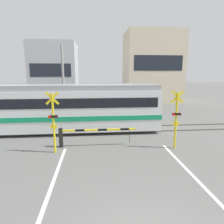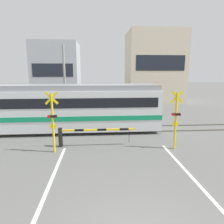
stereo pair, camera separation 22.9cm
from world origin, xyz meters
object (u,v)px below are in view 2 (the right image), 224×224
Objects in this scene: crossing_barrier_far at (130,112)px; crossing_barrier_near at (82,133)px; pedestrian at (102,106)px; crossing_signal_right at (176,117)px; commuter_train at (45,107)px; crossing_signal_left at (53,119)px.

crossing_barrier_near is at bearing -121.88° from crossing_barrier_far.
pedestrian reaches higher than crossing_barrier_far.
crossing_barrier_far is 6.92m from crossing_signal_right.
pedestrian is at bearing 50.10° from commuter_train.
commuter_train is at bearing -129.90° from pedestrian.
crossing_barrier_far is at bearing 23.65° from commuter_train.
crossing_barrier_far is 2.49× the size of pedestrian.
pedestrian is (2.75, 8.77, -0.76)m from crossing_signal_left.
commuter_train is 3.67× the size of crossing_barrier_far.
crossing_signal_left and crossing_signal_right have the same top height.
pedestrian is at bearing 72.61° from crossing_signal_left.
crossing_signal_right reaches higher than crossing_barrier_far.
crossing_signal_left is at bearing -71.23° from commuter_train.
commuter_train is 4.27m from crossing_barrier_near.
commuter_train is 7.06m from crossing_barrier_far.
crossing_barrier_far is 1.35× the size of crossing_signal_right.
crossing_barrier_near is 1.86m from crossing_signal_left.
pedestrian is (4.07, 4.87, -0.76)m from commuter_train.
crossing_signal_left is at bearing -127.15° from crossing_barrier_far.
crossing_barrier_near is 1.35× the size of crossing_signal_left.
crossing_signal_right is 1.85× the size of pedestrian.
crossing_signal_right is (5.08, -0.75, 1.01)m from crossing_barrier_near.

